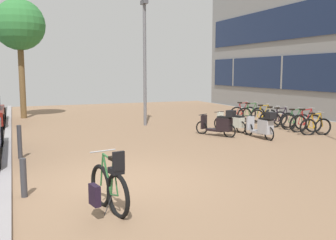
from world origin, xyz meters
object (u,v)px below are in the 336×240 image
(scooter_near, at_px, (232,122))
(bollard_far, at_px, (20,142))
(bicycle_foreground, at_px, (108,188))
(bicycle_rack_03, at_px, (281,120))
(bicycle_rack_07, at_px, (243,113))
(scooter_mid, at_px, (263,126))
(bollard_near, at_px, (24,178))
(scooter_far, at_px, (220,124))
(lamp_post, at_px, (145,57))
(bicycle_rack_05, at_px, (264,116))
(bicycle_rack_04, at_px, (273,118))
(street_tree, at_px, (19,26))
(bicycle_rack_01, at_px, (306,123))
(bicycle_rack_00, at_px, (315,127))
(bicycle_rack_02, at_px, (295,122))
(bicycle_rack_06, at_px, (251,114))

(scooter_near, relative_size, bollard_far, 1.88)
(bicycle_foreground, relative_size, scooter_near, 0.82)
(bicycle_rack_03, height_order, bicycle_rack_07, bicycle_rack_07)
(scooter_mid, relative_size, bollard_near, 2.29)
(scooter_far, bearing_deg, bollard_far, -171.58)
(lamp_post, bearing_deg, bollard_far, -137.83)
(bicycle_rack_03, bearing_deg, lamp_post, 151.15)
(bicycle_rack_07, bearing_deg, scooter_near, -130.08)
(bicycle_rack_05, bearing_deg, scooter_near, -150.19)
(bicycle_rack_04, bearing_deg, scooter_far, -156.17)
(street_tree, distance_m, bollard_near, 13.93)
(bicycle_foreground, xyz_separation_m, bicycle_rack_01, (9.30, 5.41, -0.05))
(bicycle_rack_01, relative_size, lamp_post, 0.25)
(bicycle_foreground, height_order, street_tree, street_tree)
(bicycle_rack_00, distance_m, bicycle_rack_02, 1.41)
(bicycle_rack_04, height_order, bicycle_rack_06, bicycle_rack_06)
(bicycle_rack_02, distance_m, lamp_post, 6.99)
(bicycle_rack_00, height_order, scooter_far, scooter_far)
(bicycle_rack_04, distance_m, lamp_post, 6.38)
(bollard_far, bearing_deg, bicycle_rack_00, -0.61)
(bicycle_rack_04, xyz_separation_m, bicycle_rack_06, (-0.22, 1.39, 0.02))
(scooter_mid, xyz_separation_m, scooter_far, (-1.14, 1.02, 0.00))
(bicycle_rack_05, xyz_separation_m, street_tree, (-10.30, 6.39, 4.35))
(scooter_near, bearing_deg, bollard_far, -167.12)
(bicycle_rack_01, distance_m, bollard_near, 11.38)
(bicycle_rack_00, height_order, bicycle_rack_06, bicycle_rack_06)
(bicycle_foreground, relative_size, scooter_mid, 0.83)
(bicycle_rack_04, height_order, street_tree, street_tree)
(bicycle_rack_00, xyz_separation_m, lamp_post, (-5.13, 4.94, 2.72))
(bicycle_rack_01, relative_size, bicycle_rack_07, 1.07)
(bicycle_rack_00, bearing_deg, bicycle_rack_05, 86.50)
(bollard_near, bearing_deg, bicycle_rack_01, 20.97)
(bicycle_rack_03, bearing_deg, bicycle_rack_05, 83.74)
(lamp_post, distance_m, bollard_far, 7.64)
(bicycle_rack_04, bearing_deg, bicycle_foreground, -141.26)
(scooter_near, bearing_deg, bicycle_rack_05, 29.81)
(bicycle_rack_02, bearing_deg, bicycle_rack_06, 95.19)
(bicycle_foreground, bearing_deg, lamp_post, 67.50)
(bicycle_rack_02, xyz_separation_m, bicycle_rack_06, (-0.25, 2.78, 0.02))
(scooter_near, relative_size, bollard_near, 2.32)
(bicycle_rack_03, xyz_separation_m, bicycle_rack_07, (-0.06, 2.78, 0.01))
(bicycle_rack_00, bearing_deg, bollard_near, -162.09)
(bicycle_rack_00, bearing_deg, bicycle_rack_03, 88.35)
(bollard_near, bearing_deg, scooter_far, 32.95)
(bicycle_rack_05, height_order, bollard_near, bicycle_rack_05)
(bicycle_rack_00, distance_m, bicycle_rack_06, 4.16)
(lamp_post, bearing_deg, scooter_far, -66.50)
(bicycle_rack_05, bearing_deg, bicycle_foreground, -138.75)
(scooter_mid, bearing_deg, bicycle_rack_07, 63.76)
(bicycle_rack_02, bearing_deg, bicycle_rack_01, -96.32)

